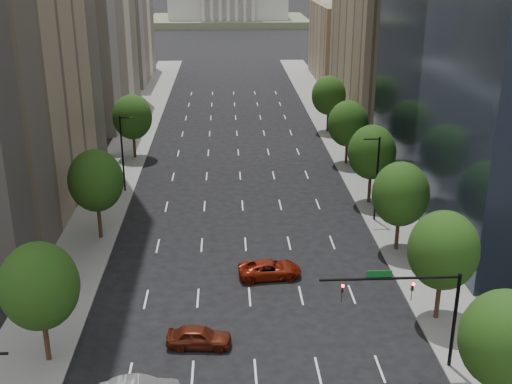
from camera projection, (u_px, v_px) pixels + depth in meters
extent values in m
cube|color=slate|center=(100.00, 207.00, 69.88)|extent=(6.00, 200.00, 0.15)
cube|color=slate|center=(382.00, 202.00, 71.29)|extent=(6.00, 200.00, 0.15)
cube|color=beige|center=(79.00, 9.00, 103.56)|extent=(14.00, 30.00, 35.00)
cube|color=beige|center=(115.00, 37.00, 137.41)|extent=(14.00, 26.00, 18.00)
cube|color=#8C7759|center=(389.00, 25.00, 103.91)|extent=(14.00, 30.00, 30.00)
cube|color=#8C7759|center=(349.00, 42.00, 137.23)|extent=(14.00, 26.00, 16.00)
ellipsoid|color=#1D3B10|center=(505.00, 340.00, 36.62)|extent=(5.20, 5.20, 5.98)
cylinder|color=#382316|center=(438.00, 296.00, 48.10)|extent=(0.36, 0.36, 4.00)
ellipsoid|color=#1D3B10|center=(443.00, 250.00, 46.78)|extent=(5.20, 5.20, 5.98)
cylinder|color=#382316|center=(397.00, 231.00, 59.34)|extent=(0.36, 0.36, 3.90)
ellipsoid|color=#1D3B10|center=(400.00, 194.00, 58.05)|extent=(5.20, 5.20, 5.98)
cylinder|color=#382316|center=(370.00, 186.00, 70.53)|extent=(0.36, 0.36, 4.10)
ellipsoid|color=#1D3B10|center=(372.00, 152.00, 69.18)|extent=(5.20, 5.20, 5.98)
cylinder|color=#382316|center=(347.00, 150.00, 83.68)|extent=(0.36, 0.36, 3.80)
ellipsoid|color=#1D3B10|center=(348.00, 124.00, 82.43)|extent=(5.20, 5.20, 5.98)
cylinder|color=#382316|center=(328.00, 120.00, 98.61)|extent=(0.36, 0.36, 4.00)
ellipsoid|color=#1D3B10|center=(329.00, 95.00, 97.29)|extent=(5.20, 5.20, 5.98)
cylinder|color=#382316|center=(46.00, 336.00, 43.08)|extent=(0.36, 0.36, 4.00)
ellipsoid|color=#1D3B10|center=(39.00, 286.00, 41.76)|extent=(5.20, 5.20, 5.98)
cylinder|color=#382316|center=(99.00, 219.00, 61.76)|extent=(0.36, 0.36, 4.15)
ellipsoid|color=#1D3B10|center=(96.00, 181.00, 60.39)|extent=(5.20, 5.20, 5.98)
cylinder|color=#382316|center=(134.00, 144.00, 86.12)|extent=(0.36, 0.36, 3.95)
ellipsoid|color=#1D3B10|center=(132.00, 117.00, 84.82)|extent=(5.20, 5.20, 5.98)
cylinder|color=black|center=(377.00, 180.00, 64.97)|extent=(0.20, 0.20, 9.00)
cylinder|color=black|center=(372.00, 139.00, 63.43)|extent=(1.60, 0.14, 0.14)
cylinder|color=black|center=(122.00, 155.00, 73.10)|extent=(0.20, 0.20, 9.00)
cylinder|color=black|center=(127.00, 118.00, 71.62)|extent=(1.60, 0.14, 0.14)
cylinder|color=black|center=(454.00, 322.00, 41.91)|extent=(0.24, 0.24, 7.00)
cylinder|color=black|center=(390.00, 278.00, 40.55)|extent=(9.00, 0.18, 0.18)
imported|color=black|center=(412.00, 286.00, 40.81)|extent=(0.18, 0.22, 1.10)
imported|color=black|center=(342.00, 287.00, 40.61)|extent=(0.18, 0.22, 1.10)
sphere|color=#FF0C07|center=(414.00, 284.00, 40.57)|extent=(0.20, 0.20, 0.20)
sphere|color=#FF0C07|center=(343.00, 286.00, 40.37)|extent=(0.20, 0.20, 0.20)
cube|color=#0C591E|center=(379.00, 274.00, 40.40)|extent=(1.60, 0.06, 0.45)
cube|color=#596647|center=(228.00, 21.00, 247.90)|extent=(60.00, 40.00, 2.50)
cube|color=silver|center=(228.00, 1.00, 245.36)|extent=(44.00, 26.00, 12.00)
ellipsoid|color=brown|center=(61.00, 27.00, 543.60)|extent=(380.00, 342.00, 190.00)
ellipsoid|color=brown|center=(269.00, 31.00, 592.29)|extent=(440.00, 396.00, 240.00)
ellipsoid|color=brown|center=(438.00, 18.00, 634.99)|extent=(360.00, 324.00, 200.00)
imported|color=#541B0E|center=(199.00, 337.00, 45.11)|extent=(4.71, 2.22, 1.56)
imported|color=maroon|center=(270.00, 269.00, 54.81)|extent=(5.61, 3.05, 1.49)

